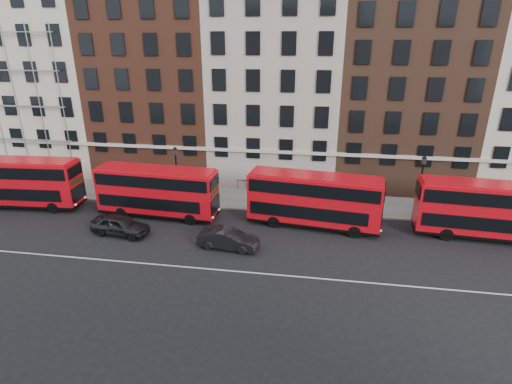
% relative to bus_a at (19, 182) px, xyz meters
% --- Properties ---
extents(ground, '(120.00, 120.00, 0.00)m').
position_rel_bus_a_xyz_m(ground, '(21.76, -5.66, -2.43)').
color(ground, black).
rests_on(ground, ground).
extents(pavement, '(80.00, 5.00, 0.15)m').
position_rel_bus_a_xyz_m(pavement, '(21.76, 4.84, -2.36)').
color(pavement, gray).
rests_on(pavement, ground).
extents(kerb, '(80.00, 0.30, 0.16)m').
position_rel_bus_a_xyz_m(kerb, '(21.76, 2.34, -2.35)').
color(kerb, gray).
rests_on(kerb, ground).
extents(road_centre_line, '(70.00, 0.12, 0.01)m').
position_rel_bus_a_xyz_m(road_centre_line, '(21.76, -7.66, -2.43)').
color(road_centre_line, white).
rests_on(road_centre_line, ground).
extents(building_terrace, '(64.00, 11.95, 22.00)m').
position_rel_bus_a_xyz_m(building_terrace, '(21.45, 12.22, 7.80)').
color(building_terrace, beige).
rests_on(building_terrace, ground).
extents(bus_a, '(10.95, 3.28, 4.54)m').
position_rel_bus_a_xyz_m(bus_a, '(0.00, 0.00, 0.00)').
color(bus_a, red).
rests_on(bus_a, ground).
extents(bus_b, '(10.49, 3.16, 4.35)m').
position_rel_bus_a_xyz_m(bus_b, '(12.97, 0.00, -0.10)').
color(bus_b, red).
rests_on(bus_b, ground).
extents(bus_c, '(10.84, 3.88, 4.46)m').
position_rel_bus_a_xyz_m(bus_c, '(26.24, 0.01, -0.04)').
color(bus_c, red).
rests_on(bus_c, ground).
extents(bus_d, '(10.80, 3.36, 4.47)m').
position_rel_bus_a_xyz_m(bus_d, '(39.50, 0.00, -0.04)').
color(bus_d, red).
rests_on(bus_d, ground).
extents(car_rear, '(4.83, 2.42, 1.58)m').
position_rel_bus_a_xyz_m(car_rear, '(11.32, -3.79, -1.65)').
color(car_rear, black).
rests_on(car_rear, ground).
extents(car_front, '(4.60, 2.01, 1.47)m').
position_rel_bus_a_xyz_m(car_front, '(20.21, -4.63, -1.70)').
color(car_front, black).
rests_on(car_front, ground).
extents(lamp_post_left, '(0.44, 0.44, 5.33)m').
position_rel_bus_a_xyz_m(lamp_post_left, '(13.78, 2.94, 0.64)').
color(lamp_post_left, black).
rests_on(lamp_post_left, pavement).
extents(lamp_post_right, '(0.44, 0.44, 5.33)m').
position_rel_bus_a_xyz_m(lamp_post_right, '(35.14, 3.49, 0.64)').
color(lamp_post_right, black).
rests_on(lamp_post_right, pavement).
extents(iron_railings, '(6.60, 0.06, 1.00)m').
position_rel_bus_a_xyz_m(iron_railings, '(21.76, 7.04, -1.78)').
color(iron_railings, black).
rests_on(iron_railings, pavement).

